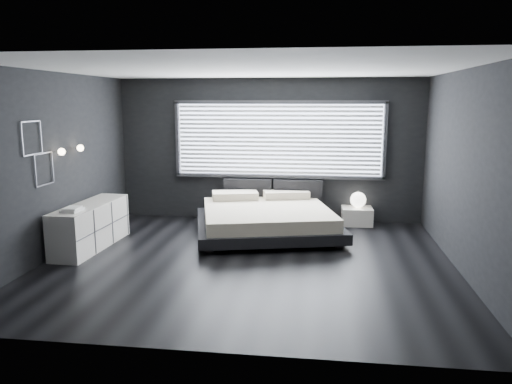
# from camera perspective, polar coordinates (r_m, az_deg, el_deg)

# --- Properties ---
(room) EXTENTS (6.04, 6.00, 2.80)m
(room) POSITION_cam_1_polar(r_m,az_deg,el_deg) (7.20, -0.89, 2.70)
(room) COLOR black
(room) RESTS_ON ground
(window) EXTENTS (4.14, 0.09, 1.52)m
(window) POSITION_cam_1_polar(r_m,az_deg,el_deg) (9.82, 2.59, 5.99)
(window) COLOR white
(window) RESTS_ON ground
(headboard) EXTENTS (1.96, 0.16, 0.52)m
(headboard) POSITION_cam_1_polar(r_m,az_deg,el_deg) (9.91, 1.93, -0.04)
(headboard) COLOR black
(headboard) RESTS_ON ground
(sconce_near) EXTENTS (0.18, 0.11, 0.11)m
(sconce_near) POSITION_cam_1_polar(r_m,az_deg,el_deg) (8.16, -21.35, 4.31)
(sconce_near) COLOR silver
(sconce_near) RESTS_ON ground
(sconce_far) EXTENTS (0.18, 0.11, 0.11)m
(sconce_far) POSITION_cam_1_polar(r_m,az_deg,el_deg) (8.69, -19.46, 4.76)
(sconce_far) COLOR silver
(sconce_far) RESTS_ON ground
(wall_art_upper) EXTENTS (0.01, 0.48, 0.48)m
(wall_art_upper) POSITION_cam_1_polar(r_m,az_deg,el_deg) (7.67, -24.24, 5.64)
(wall_art_upper) COLOR #47474C
(wall_art_upper) RESTS_ON ground
(wall_art_lower) EXTENTS (0.01, 0.48, 0.48)m
(wall_art_lower) POSITION_cam_1_polar(r_m,az_deg,el_deg) (7.93, -23.04, 2.44)
(wall_art_lower) COLOR #47474C
(wall_art_lower) RESTS_ON ground
(bed) EXTENTS (2.94, 2.86, 0.63)m
(bed) POSITION_cam_1_polar(r_m,az_deg,el_deg) (8.95, 1.19, -2.98)
(bed) COLOR black
(bed) RESTS_ON ground
(nightstand) EXTENTS (0.59, 0.50, 0.34)m
(nightstand) POSITION_cam_1_polar(r_m,az_deg,el_deg) (9.83, 11.45, -2.71)
(nightstand) COLOR white
(nightstand) RESTS_ON ground
(orb_lamp) EXTENTS (0.30, 0.30, 0.30)m
(orb_lamp) POSITION_cam_1_polar(r_m,az_deg,el_deg) (9.79, 11.60, -0.87)
(orb_lamp) COLOR white
(orb_lamp) RESTS_ON nightstand
(dresser) EXTENTS (0.58, 1.83, 0.72)m
(dresser) POSITION_cam_1_polar(r_m,az_deg,el_deg) (8.55, -18.35, -3.68)
(dresser) COLOR white
(dresser) RESTS_ON ground
(book_stack) EXTENTS (0.26, 0.33, 0.07)m
(book_stack) POSITION_cam_1_polar(r_m,az_deg,el_deg) (7.99, -20.26, -1.88)
(book_stack) COLOR silver
(book_stack) RESTS_ON dresser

